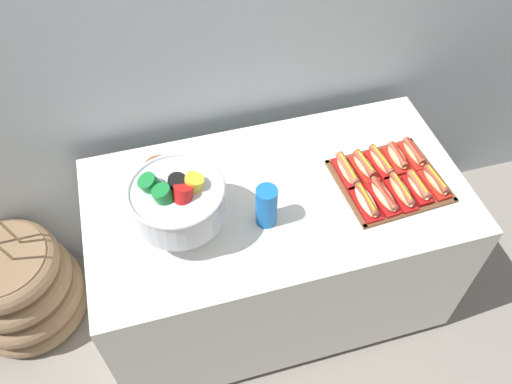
# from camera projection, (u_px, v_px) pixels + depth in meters

# --- Properties ---
(ground_plane) EXTENTS (10.00, 10.00, 0.00)m
(ground_plane) POSITION_uv_depth(u_px,v_px,m) (273.00, 293.00, 2.65)
(ground_plane) COLOR gray
(back_wall) EXTENTS (6.00, 0.10, 2.60)m
(back_wall) POSITION_uv_depth(u_px,v_px,m) (241.00, 7.00, 1.97)
(back_wall) COLOR #B2BCC1
(back_wall) RESTS_ON ground_plane
(buffet_table) EXTENTS (1.50, 0.80, 0.79)m
(buffet_table) POSITION_uv_depth(u_px,v_px,m) (275.00, 248.00, 2.33)
(buffet_table) COLOR white
(buffet_table) RESTS_ON ground_plane
(floor_vase) EXTENTS (0.56, 0.56, 1.07)m
(floor_vase) POSITION_uv_depth(u_px,v_px,m) (19.00, 287.00, 2.41)
(floor_vase) COLOR #896B4C
(floor_vase) RESTS_ON ground_plane
(serving_tray) EXTENTS (0.43, 0.38, 0.01)m
(serving_tray) POSITION_uv_depth(u_px,v_px,m) (389.00, 181.00, 2.07)
(serving_tray) COLOR brown
(serving_tray) RESTS_ON buffet_table
(hot_dog_0) EXTENTS (0.07, 0.18, 0.06)m
(hot_dog_0) POSITION_uv_depth(u_px,v_px,m) (366.00, 202.00, 1.97)
(hot_dog_0) COLOR #B21414
(hot_dog_0) RESTS_ON serving_tray
(hot_dog_1) EXTENTS (0.08, 0.18, 0.06)m
(hot_dog_1) POSITION_uv_depth(u_px,v_px,m) (384.00, 196.00, 1.99)
(hot_dog_1) COLOR #B21414
(hot_dog_1) RESTS_ON serving_tray
(hot_dog_2) EXTENTS (0.07, 0.18, 0.06)m
(hot_dog_2) POSITION_uv_depth(u_px,v_px,m) (401.00, 191.00, 2.00)
(hot_dog_2) COLOR #B21414
(hot_dog_2) RESTS_ON serving_tray
(hot_dog_3) EXTENTS (0.07, 0.16, 0.06)m
(hot_dog_3) POSITION_uv_depth(u_px,v_px,m) (418.00, 187.00, 2.02)
(hot_dog_3) COLOR #B21414
(hot_dog_3) RESTS_ON serving_tray
(hot_dog_4) EXTENTS (0.07, 0.16, 0.06)m
(hot_dog_4) POSITION_uv_depth(u_px,v_px,m) (435.00, 182.00, 2.03)
(hot_dog_4) COLOR red
(hot_dog_4) RESTS_ON serving_tray
(hot_dog_5) EXTENTS (0.07, 0.18, 0.06)m
(hot_dog_5) POSITION_uv_depth(u_px,v_px,m) (347.00, 171.00, 2.07)
(hot_dog_5) COLOR red
(hot_dog_5) RESTS_ON serving_tray
(hot_dog_6) EXTENTS (0.08, 0.16, 0.06)m
(hot_dog_6) POSITION_uv_depth(u_px,v_px,m) (364.00, 166.00, 2.08)
(hot_dog_6) COLOR red
(hot_dog_6) RESTS_ON serving_tray
(hot_dog_7) EXTENTS (0.08, 0.17, 0.06)m
(hot_dog_7) POSITION_uv_depth(u_px,v_px,m) (381.00, 162.00, 2.10)
(hot_dog_7) COLOR red
(hot_dog_7) RESTS_ON serving_tray
(hot_dog_8) EXTENTS (0.07, 0.15, 0.06)m
(hot_dog_8) POSITION_uv_depth(u_px,v_px,m) (397.00, 157.00, 2.12)
(hot_dog_8) COLOR red
(hot_dog_8) RESTS_ON serving_tray
(hot_dog_9) EXTENTS (0.07, 0.17, 0.06)m
(hot_dog_9) POSITION_uv_depth(u_px,v_px,m) (413.00, 153.00, 2.13)
(hot_dog_9) COLOR red
(hot_dog_9) RESTS_ON serving_tray
(punch_bowl) EXTENTS (0.34, 0.34, 0.28)m
(punch_bowl) POSITION_uv_depth(u_px,v_px,m) (177.00, 200.00, 1.80)
(punch_bowl) COLOR silver
(punch_bowl) RESTS_ON buffet_table
(cup_stack) EXTENTS (0.08, 0.08, 0.18)m
(cup_stack) POSITION_uv_depth(u_px,v_px,m) (266.00, 206.00, 1.89)
(cup_stack) COLOR blue
(cup_stack) RESTS_ON buffet_table
(donut) EXTENTS (0.13, 0.13, 0.04)m
(donut) POSITION_uv_depth(u_px,v_px,m) (159.00, 167.00, 2.10)
(donut) COLOR brown
(donut) RESTS_ON buffet_table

